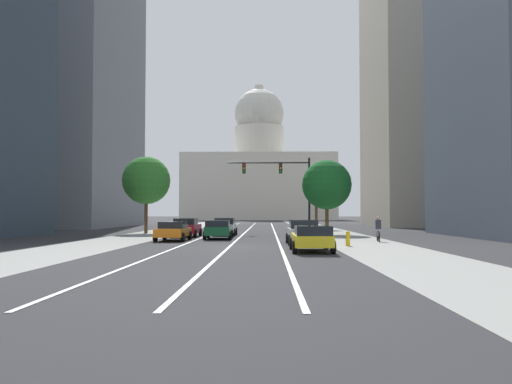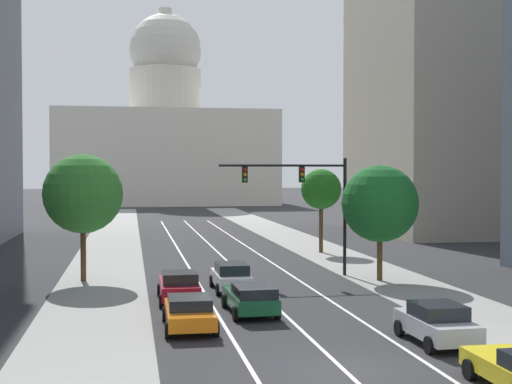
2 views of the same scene
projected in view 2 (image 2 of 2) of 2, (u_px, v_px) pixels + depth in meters
The scene contains 17 objects.
ground_plane at pixel (210, 245), 62.50m from camera, with size 400.00×400.00×0.00m, color #2B2B2D.
sidewalk_left at pixel (110, 253), 56.12m from camera, with size 5.01×130.00×0.01m, color gray.
sidewalk_right at pixel (318, 249), 59.03m from camera, with size 5.01×130.00×0.01m, color gray.
lane_stripe_left at pixel (190, 268), 47.22m from camera, with size 0.16×90.00×0.01m, color white.
lane_stripe_center at pixel (234, 267), 47.73m from camera, with size 0.16×90.00×0.01m, color white.
lane_stripe_right at pixel (277, 266), 48.24m from camera, with size 0.16×90.00×0.01m, color white.
office_tower_far_right at pixel (457, 29), 75.00m from camera, with size 18.73×21.97×42.49m.
capitol_building at pixel (166, 140), 138.87m from camera, with size 41.10×23.59×37.75m.
car_white at pixel (231, 276), 38.39m from camera, with size 1.96×4.31×1.52m.
car_crimson at pixel (179, 286), 35.26m from camera, with size 2.08×4.65×1.52m.
car_silver at pixel (437, 323), 26.64m from camera, with size 2.07×4.12×1.53m.
car_orange at pixel (189, 312), 29.15m from camera, with size 2.13×4.60×1.35m.
car_green at pixel (251, 298), 32.13m from camera, with size 2.15×4.64×1.41m.
traffic_signal_mast at pixel (307, 191), 43.60m from camera, with size 7.90×0.39×7.22m.
street_tree_mid_right at pixel (321, 190), 56.33m from camera, with size 3.17×3.17×6.59m.
street_tree_near_left at pixel (83, 194), 41.66m from camera, with size 4.62×4.62×7.42m.
street_tree_far_right at pixel (380, 204), 41.93m from camera, with size 4.51×4.51×6.78m.
Camera 2 is at (-6.76, -22.10, 6.45)m, focal length 50.33 mm.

